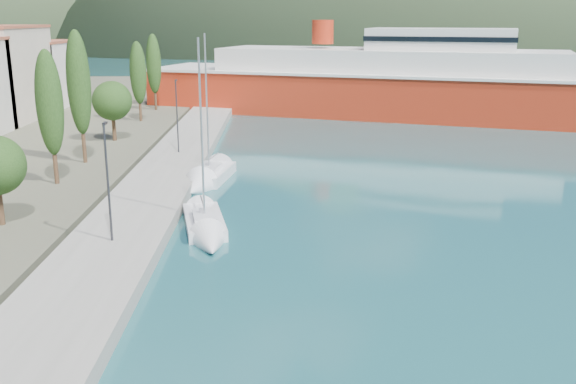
{
  "coord_description": "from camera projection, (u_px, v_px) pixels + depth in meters",
  "views": [
    {
      "loc": [
        -0.34,
        -16.51,
        11.84
      ],
      "look_at": [
        0.0,
        14.0,
        3.5
      ],
      "focal_mm": 40.0,
      "sensor_mm": 36.0,
      "label": 1
    }
  ],
  "objects": [
    {
      "name": "quay",
      "position": [
        155.0,
        190.0,
        43.92
      ],
      "size": [
        5.0,
        88.0,
        0.8
      ],
      "primitive_type": "cube",
      "color": "gray",
      "rests_on": "ground"
    },
    {
      "name": "ferry",
      "position": [
        389.0,
        85.0,
        79.31
      ],
      "size": [
        61.9,
        32.47,
        12.13
      ],
      "color": "#B22A13",
      "rests_on": "ground"
    },
    {
      "name": "tree_row",
      "position": [
        72.0,
        103.0,
        47.65
      ],
      "size": [
        3.62,
        62.01,
        10.27
      ],
      "color": "#47301E",
      "rests_on": "land_strip"
    },
    {
      "name": "sailboat_near",
      "position": [
        207.0,
        233.0,
        35.49
      ],
      "size": [
        3.67,
        8.34,
        11.63
      ],
      "color": "silver",
      "rests_on": "ground"
    },
    {
      "name": "lamp_posts",
      "position": [
        107.0,
        178.0,
        31.92
      ],
      "size": [
        0.15,
        45.04,
        6.06
      ],
      "color": "#2D2D33",
      "rests_on": "quay"
    },
    {
      "name": "sailboat_mid",
      "position": [
        203.0,
        181.0,
        46.5
      ],
      "size": [
        3.86,
        8.31,
        11.75
      ],
      "color": "silver",
      "rests_on": "ground"
    },
    {
      "name": "ground",
      "position": [
        282.0,
        75.0,
        134.79
      ],
      "size": [
        1400.0,
        1400.0,
        0.0
      ],
      "primitive_type": "plane",
      "color": "#1E545A"
    }
  ]
}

